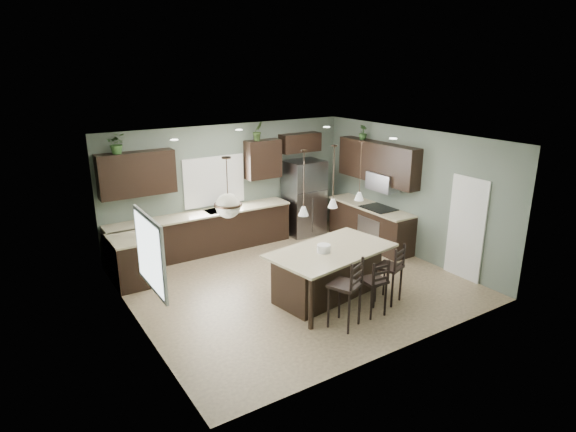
% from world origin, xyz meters
% --- Properties ---
extents(ground, '(6.00, 6.00, 0.00)m').
position_xyz_m(ground, '(0.00, 0.00, 0.00)').
color(ground, '#9E8466').
rests_on(ground, ground).
extents(pantry_door, '(0.04, 0.82, 2.04)m').
position_xyz_m(pantry_door, '(2.98, -1.55, 1.02)').
color(pantry_door, white).
rests_on(pantry_door, ground).
extents(window_back, '(1.35, 0.02, 1.00)m').
position_xyz_m(window_back, '(-0.40, 2.73, 1.55)').
color(window_back, white).
rests_on(window_back, room_shell).
extents(window_left, '(0.02, 1.10, 1.00)m').
position_xyz_m(window_left, '(-2.98, -0.80, 1.55)').
color(window_left, white).
rests_on(window_left, room_shell).
extents(left_return_cabs, '(0.60, 0.90, 0.90)m').
position_xyz_m(left_return_cabs, '(-2.70, 1.70, 0.45)').
color(left_return_cabs, black).
rests_on(left_return_cabs, ground).
extents(left_return_countertop, '(0.66, 0.96, 0.04)m').
position_xyz_m(left_return_countertop, '(-2.68, 1.70, 0.92)').
color(left_return_countertop, beige).
rests_on(left_return_countertop, left_return_cabs).
extents(back_lower_cabs, '(4.20, 0.60, 0.90)m').
position_xyz_m(back_lower_cabs, '(-0.85, 2.45, 0.45)').
color(back_lower_cabs, black).
rests_on(back_lower_cabs, ground).
extents(back_countertop, '(4.20, 0.66, 0.04)m').
position_xyz_m(back_countertop, '(-0.85, 2.43, 0.92)').
color(back_countertop, beige).
rests_on(back_countertop, back_lower_cabs).
extents(sink_inset, '(0.70, 0.45, 0.01)m').
position_xyz_m(sink_inset, '(-0.40, 2.43, 0.94)').
color(sink_inset, gray).
rests_on(sink_inset, back_countertop).
extents(faucet, '(0.02, 0.02, 0.28)m').
position_xyz_m(faucet, '(-0.40, 2.40, 1.08)').
color(faucet, silver).
rests_on(faucet, back_countertop).
extents(back_upper_left, '(1.55, 0.34, 0.90)m').
position_xyz_m(back_upper_left, '(-2.15, 2.58, 1.95)').
color(back_upper_left, black).
rests_on(back_upper_left, room_shell).
extents(back_upper_right, '(0.85, 0.34, 0.90)m').
position_xyz_m(back_upper_right, '(0.80, 2.58, 1.95)').
color(back_upper_right, black).
rests_on(back_upper_right, room_shell).
extents(fridge_header, '(1.05, 0.34, 0.45)m').
position_xyz_m(fridge_header, '(1.85, 2.58, 2.25)').
color(fridge_header, black).
rests_on(fridge_header, room_shell).
extents(right_lower_cabs, '(0.60, 2.35, 0.90)m').
position_xyz_m(right_lower_cabs, '(2.70, 0.87, 0.45)').
color(right_lower_cabs, black).
rests_on(right_lower_cabs, ground).
extents(right_countertop, '(0.66, 2.35, 0.04)m').
position_xyz_m(right_countertop, '(2.68, 0.87, 0.92)').
color(right_countertop, beige).
rests_on(right_countertop, right_lower_cabs).
extents(cooktop, '(0.58, 0.75, 0.02)m').
position_xyz_m(cooktop, '(2.68, 0.60, 0.94)').
color(cooktop, black).
rests_on(cooktop, right_countertop).
extents(wall_oven_front, '(0.01, 0.72, 0.60)m').
position_xyz_m(wall_oven_front, '(2.40, 0.60, 0.45)').
color(wall_oven_front, gray).
rests_on(wall_oven_front, right_lower_cabs).
extents(right_upper_cabs, '(0.34, 2.35, 0.90)m').
position_xyz_m(right_upper_cabs, '(2.83, 0.87, 1.95)').
color(right_upper_cabs, black).
rests_on(right_upper_cabs, room_shell).
extents(microwave, '(0.40, 0.75, 0.40)m').
position_xyz_m(microwave, '(2.78, 0.60, 1.55)').
color(microwave, gray).
rests_on(microwave, right_upper_cabs).
extents(refrigerator, '(0.90, 0.74, 1.85)m').
position_xyz_m(refrigerator, '(1.81, 2.33, 0.93)').
color(refrigerator, gray).
rests_on(refrigerator, ground).
extents(kitchen_island, '(2.43, 1.62, 0.92)m').
position_xyz_m(kitchen_island, '(0.24, -0.82, 0.46)').
color(kitchen_island, black).
rests_on(kitchen_island, ground).
extents(serving_dish, '(0.24, 0.24, 0.14)m').
position_xyz_m(serving_dish, '(0.04, -0.85, 0.99)').
color(serving_dish, silver).
rests_on(serving_dish, kitchen_island).
extents(bar_stool_left, '(0.58, 0.58, 1.20)m').
position_xyz_m(bar_stool_left, '(-0.22, -1.77, 0.60)').
color(bar_stool_left, black).
rests_on(bar_stool_left, ground).
extents(bar_stool_center, '(0.40, 0.40, 1.03)m').
position_xyz_m(bar_stool_center, '(0.44, -1.72, 0.51)').
color(bar_stool_center, black).
rests_on(bar_stool_center, ground).
extents(bar_stool_right, '(0.52, 0.52, 1.10)m').
position_xyz_m(bar_stool_right, '(0.99, -1.52, 0.55)').
color(bar_stool_right, black).
rests_on(bar_stool_right, ground).
extents(pendant_left, '(0.17, 0.17, 1.10)m').
position_xyz_m(pendant_left, '(-0.45, -0.93, 2.25)').
color(pendant_left, white).
rests_on(pendant_left, room_shell).
extents(pendant_center, '(0.17, 0.17, 1.10)m').
position_xyz_m(pendant_center, '(0.24, -0.82, 2.25)').
color(pendant_center, white).
rests_on(pendant_center, room_shell).
extents(pendant_right, '(0.17, 0.17, 1.10)m').
position_xyz_m(pendant_right, '(0.93, -0.71, 2.25)').
color(pendant_right, silver).
rests_on(pendant_right, room_shell).
extents(chandelier, '(0.42, 0.42, 0.94)m').
position_xyz_m(chandelier, '(-1.75, -0.82, 2.33)').
color(chandelier, beige).
rests_on(chandelier, room_shell).
extents(plant_back_left, '(0.44, 0.40, 0.41)m').
position_xyz_m(plant_back_left, '(-2.49, 2.55, 2.60)').
color(plant_back_left, '#325927').
rests_on(plant_back_left, back_upper_left).
extents(plant_back_right, '(0.26, 0.23, 0.44)m').
position_xyz_m(plant_back_right, '(0.65, 2.55, 2.62)').
color(plant_back_right, '#334D21').
rests_on(plant_back_right, back_upper_right).
extents(plant_right_wall, '(0.20, 0.20, 0.33)m').
position_xyz_m(plant_right_wall, '(2.80, 1.38, 2.57)').
color(plant_right_wall, '#28481F').
rests_on(plant_right_wall, right_upper_cabs).
extents(room_shell, '(6.00, 6.00, 6.00)m').
position_xyz_m(room_shell, '(0.00, 0.00, 1.70)').
color(room_shell, slate).
rests_on(room_shell, ground).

